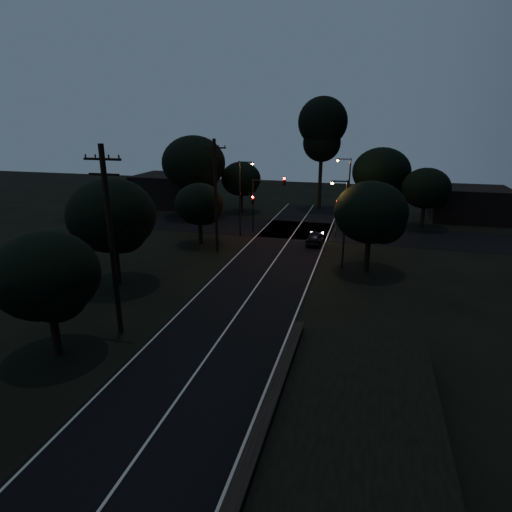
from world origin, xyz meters
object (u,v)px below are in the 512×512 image
Objects in this scene: utility_pole_far at (216,195)px; signal_right at (337,211)px; tall_pine at (322,129)px; streetlight_c at (343,219)px; signal_left at (253,207)px; streetlight_a at (242,193)px; streetlight_b at (347,189)px; car at (315,237)px; signal_mast at (268,194)px; utility_pole_mid at (111,241)px.

signal_right is (10.60, 7.99, -2.65)m from utility_pole_far.
streetlight_c is at bearing -79.07° from tall_pine.
signal_left is 0.55× the size of streetlight_c.
streetlight_a is at bearing -168.66° from signal_right.
streetlight_b is (0.71, 4.01, 1.80)m from signal_right.
car is (-3.05, 6.93, -3.68)m from streetlight_c.
utility_pole_far reaches higher than streetlight_a.
signal_mast is 7.43m from car.
car is (-2.53, -7.07, -3.97)m from streetlight_b.
utility_pole_far is 0.70× the size of tall_pine.
signal_left is at bearing 80.06° from utility_pole_far.
signal_left is at bearing 136.24° from streetlight_c.
signal_left is 2.26m from signal_mast.
streetlight_a is 13.72m from streetlight_c.
signal_mast is at bearing 68.89° from utility_pole_far.
car is (8.78, 21.93, -5.07)m from utility_pole_mid.
car is at bearing -109.68° from streetlight_b.
utility_pole_mid reaches higher than signal_left.
car is at bearing -28.28° from signal_mast.
streetlight_c reaches higher than car.
streetlight_a reaches higher than car.
utility_pole_mid reaches higher than streetlight_a.
signal_right is (3.60, -15.01, -7.99)m from tall_pine.
tall_pine is 1.88× the size of streetlight_b.
streetlight_b is at bearing 80.00° from signal_right.
utility_pole_mid reaches higher than streetlight_b.
signal_mast is at bearing 82.96° from utility_pole_mid.
utility_pole_far is 2.56× the size of signal_right.
streetlight_a is at bearing 144.31° from streetlight_c.
signal_right is 7.66m from signal_mast.
signal_left is at bearing 86.79° from utility_pole_mid.
utility_pole_far is 8.64m from signal_mast.
utility_pole_far reaches higher than car.
signal_mast is at bearing -154.01° from streetlight_b.
streetlight_a is at bearing -110.36° from tall_pine.
car is (-1.82, -3.06, -2.17)m from signal_right.
car is at bearing -22.52° from signal_left.
utility_pole_far is 8.53m from signal_left.
signal_right is (10.60, 24.99, -2.90)m from utility_pole_mid.
streetlight_a is (-0.71, -1.99, 1.80)m from signal_left.
tall_pine is at bearing 75.38° from signal_mast.
signal_right reaches higher than car.
signal_right is at bearing 37.00° from utility_pole_far.
signal_left is at bearing -110.46° from tall_pine.
streetlight_b is at bearing 22.05° from signal_left.
streetlight_a is at bearing -150.52° from streetlight_b.
signal_left is (-5.60, -15.01, -7.99)m from tall_pine.
signal_right is 10.26m from streetlight_a.
tall_pine is at bearing 80.07° from utility_pole_mid.
utility_pole_far is at bearing -99.94° from signal_left.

